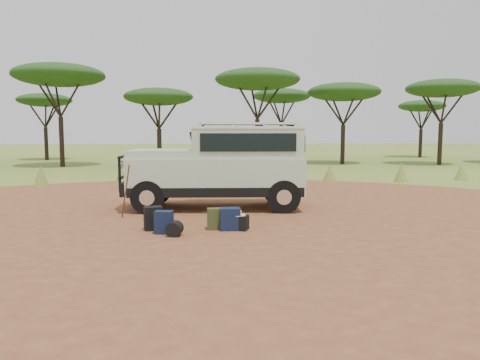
{
  "coord_description": "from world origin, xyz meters",
  "views": [
    {
      "loc": [
        -0.05,
        -10.85,
        2.2
      ],
      "look_at": [
        1.13,
        0.51,
        1.0
      ],
      "focal_mm": 35.0,
      "sensor_mm": 36.0,
      "label": 1
    }
  ],
  "objects": [
    {
      "name": "backpack_navy",
      "position": [
        -0.65,
        -0.86,
        0.25
      ],
      "size": [
        0.42,
        0.33,
        0.5
      ],
      "primitive_type": "cube",
      "rotation": [
        0.0,
        0.0,
        -0.17
      ],
      "color": "#111A38",
      "rests_on": "ground"
    },
    {
      "name": "hard_case",
      "position": [
        0.95,
        -0.63,
        0.17
      ],
      "size": [
        0.55,
        0.48,
        0.33
      ],
      "primitive_type": "cube",
      "rotation": [
        0.0,
        0.0,
        -0.37
      ],
      "color": "black",
      "rests_on": "ground"
    },
    {
      "name": "dirt_clearing",
      "position": [
        0.0,
        0.0,
        0.0
      ],
      "size": [
        23.0,
        23.0,
        0.01
      ],
      "primitive_type": "cylinder",
      "color": "brown",
      "rests_on": "ground"
    },
    {
      "name": "stuff_sack",
      "position": [
        -0.42,
        -1.13,
        0.16
      ],
      "size": [
        0.38,
        0.38,
        0.31
      ],
      "primitive_type": "cylinder",
      "rotation": [
        1.57,
        0.0,
        -0.24
      ],
      "color": "black",
      "rests_on": "ground"
    },
    {
      "name": "grass_fringe",
      "position": [
        0.12,
        8.67,
        0.4
      ],
      "size": [
        36.6,
        1.6,
        0.9
      ],
      "color": "olive",
      "rests_on": "ground"
    },
    {
      "name": "walking_staff",
      "position": [
        -1.71,
        1.02,
        0.69
      ],
      "size": [
        0.3,
        0.3,
        1.38
      ],
      "primitive_type": "cylinder",
      "rotation": [
        0.26,
        0.0,
        0.77
      ],
      "color": "brown",
      "rests_on": "ground"
    },
    {
      "name": "backpack_olive",
      "position": [
        0.46,
        -0.54,
        0.24
      ],
      "size": [
        0.35,
        0.25,
        0.48
      ],
      "primitive_type": "cube",
      "rotation": [
        0.0,
        0.0,
        -0.0
      ],
      "color": "#393D1C",
      "rests_on": "ground"
    },
    {
      "name": "backpack_black",
      "position": [
        -0.91,
        -0.47,
        0.27
      ],
      "size": [
        0.44,
        0.36,
        0.53
      ],
      "primitive_type": "cube",
      "rotation": [
        0.0,
        0.0,
        0.22
      ],
      "color": "black",
      "rests_on": "ground"
    },
    {
      "name": "duffel_navy",
      "position": [
        0.79,
        -0.64,
        0.25
      ],
      "size": [
        0.45,
        0.34,
        0.5
      ],
      "primitive_type": "cube",
      "rotation": [
        0.0,
        0.0,
        -0.01
      ],
      "color": "#111A38",
      "rests_on": "ground"
    },
    {
      "name": "safari_hat",
      "position": [
        0.95,
        -0.63,
        0.37
      ],
      "size": [
        0.37,
        0.37,
        0.11
      ],
      "color": "beige",
      "rests_on": "hard_case"
    },
    {
      "name": "acacia_treeline",
      "position": [
        0.75,
        19.81,
        4.87
      ],
      "size": [
        46.7,
        13.2,
        6.26
      ],
      "color": "black",
      "rests_on": "ground"
    },
    {
      "name": "safari_vehicle",
      "position": [
        0.82,
        2.36,
        1.17
      ],
      "size": [
        5.14,
        2.35,
        2.43
      ],
      "rotation": [
        0.0,
        0.0,
        -0.07
      ],
      "color": "#AEC7A9",
      "rests_on": "ground"
    },
    {
      "name": "ground",
      "position": [
        0.0,
        0.0,
        0.0
      ],
      "size": [
        140.0,
        140.0,
        0.0
      ],
      "primitive_type": "plane",
      "color": "olive",
      "rests_on": "ground"
    }
  ]
}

